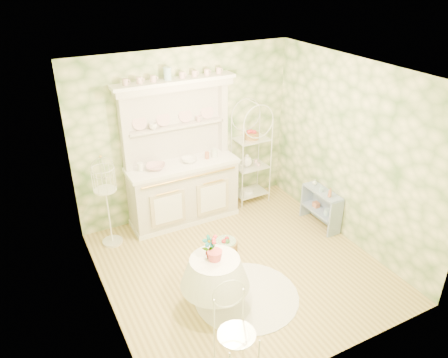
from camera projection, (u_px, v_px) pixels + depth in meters
name	position (u px, v px, depth m)	size (l,w,h in m)	color
floor	(241.00, 266.00, 6.10)	(3.60, 3.60, 0.00)	tan
ceiling	(245.00, 74.00, 4.87)	(3.60, 3.60, 0.00)	white
wall_left	(99.00, 216.00, 4.74)	(3.60, 3.60, 0.00)	#F2ECB7
wall_right	(352.00, 154.00, 6.23)	(3.60, 3.60, 0.00)	#F2ECB7
wall_back	(186.00, 135.00, 6.91)	(3.60, 3.60, 0.00)	#F2ECB7
wall_front	(338.00, 259.00, 4.07)	(3.60, 3.60, 0.00)	#F2ECB7
kitchen_dresser	(182.00, 155.00, 6.70)	(1.87, 0.61, 2.29)	silver
bakers_rack	(251.00, 151.00, 7.37)	(0.58, 0.41, 1.87)	white
side_shelf	(321.00, 208.00, 6.92)	(0.26, 0.70, 0.60)	#889DBC
round_table	(215.00, 281.00, 5.24)	(0.73, 0.73, 0.79)	white
cafe_chair	(237.00, 334.00, 4.42)	(0.42, 0.42, 0.93)	white
birdcage_stand	(107.00, 203.00, 6.29)	(0.33, 0.33, 1.40)	white
floor_basket	(226.00, 246.00, 6.36)	(0.33, 0.33, 0.21)	#A57A41
lace_rug	(246.00, 296.00, 5.57)	(1.34, 1.34, 0.01)	white
bowl_floral	(156.00, 169.00, 6.57)	(0.29, 0.29, 0.07)	white
bowl_white	(189.00, 162.00, 6.79)	(0.24, 0.24, 0.08)	white
cup_left	(153.00, 127.00, 6.46)	(0.12, 0.12, 0.10)	white
cup_right	(199.00, 120.00, 6.76)	(0.09, 0.09, 0.09)	white
potted_geranium	(209.00, 249.00, 5.05)	(0.16, 0.11, 0.30)	#3F7238
bottle_amber	(330.00, 193.00, 6.59)	(0.06, 0.06, 0.15)	#B46A4A
bottle_blue	(321.00, 189.00, 6.75)	(0.05, 0.05, 0.10)	#95BDCC
bottle_glass	(315.00, 183.00, 6.95)	(0.07, 0.07, 0.10)	silver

